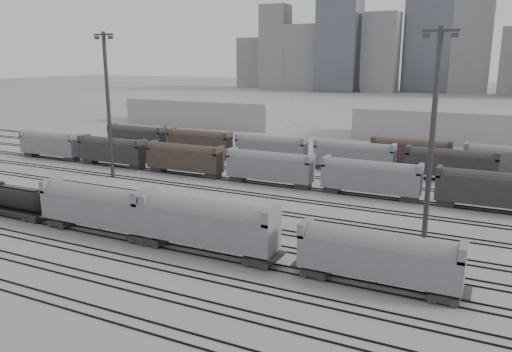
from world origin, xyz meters
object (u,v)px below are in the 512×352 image
at_px(hopper_car_b, 203,221).
at_px(hopper_car_c, 378,255).
at_px(light_mast_c, 433,132).
at_px(hopper_car_a, 99,205).
at_px(tank_car_b, 2,197).

distance_m(hopper_car_b, hopper_car_c, 18.75).
height_order(hopper_car_c, light_mast_c, light_mast_c).
height_order(hopper_car_a, hopper_car_c, hopper_car_a).
relative_size(hopper_car_a, light_mast_c, 0.67).
xyz_separation_m(hopper_car_b, hopper_car_c, (18.75, 0.00, -0.44)).
bearing_deg(hopper_car_b, hopper_car_a, 180.00).
distance_m(tank_car_b, hopper_car_c, 50.81).
bearing_deg(tank_car_b, hopper_car_c, 0.00).
height_order(tank_car_b, hopper_car_c, hopper_car_c).
relative_size(tank_car_b, light_mast_c, 0.73).
distance_m(hopper_car_a, light_mast_c, 39.68).
relative_size(hopper_car_b, light_mast_c, 0.70).
bearing_deg(tank_car_b, hopper_car_a, 0.00).
bearing_deg(hopper_car_b, hopper_car_c, 0.00).
relative_size(tank_car_b, hopper_car_a, 1.09).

